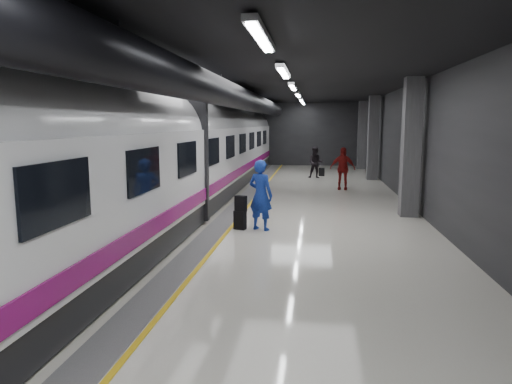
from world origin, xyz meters
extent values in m
plane|color=silver|center=(0.00, 0.00, 0.00)|extent=(40.00, 40.00, 0.00)
cube|color=black|center=(0.00, 0.00, 4.50)|extent=(10.00, 40.00, 0.02)
cube|color=#28282B|center=(0.00, 20.00, 2.25)|extent=(10.00, 0.02, 4.50)
cube|color=#28282B|center=(-5.00, 0.00, 2.25)|extent=(0.02, 40.00, 4.50)
cube|color=#28282B|center=(5.00, 0.00, 2.25)|extent=(0.02, 40.00, 4.50)
cube|color=slate|center=(-1.35, 0.00, 0.01)|extent=(0.65, 39.80, 0.01)
cube|color=yellow|center=(-0.95, 0.00, 0.01)|extent=(0.10, 39.80, 0.01)
cylinder|color=black|center=(-1.30, 0.00, 3.95)|extent=(0.80, 38.00, 0.80)
cube|color=silver|center=(0.60, -6.00, 4.40)|extent=(0.22, 2.60, 0.10)
cube|color=silver|center=(0.60, -1.00, 4.40)|extent=(0.22, 2.60, 0.10)
cube|color=silver|center=(0.60, 4.00, 4.40)|extent=(0.22, 2.60, 0.10)
cube|color=silver|center=(0.60, 9.00, 4.40)|extent=(0.22, 2.60, 0.10)
cube|color=silver|center=(0.60, 14.00, 4.40)|extent=(0.22, 2.60, 0.10)
cube|color=silver|center=(0.60, 18.00, 4.40)|extent=(0.22, 2.60, 0.10)
cube|color=#515154|center=(4.55, 2.00, 2.25)|extent=(0.55, 0.55, 4.50)
cube|color=#515154|center=(4.55, 12.00, 2.25)|extent=(0.55, 0.55, 4.50)
cube|color=#515154|center=(4.55, 18.00, 2.25)|extent=(0.55, 0.55, 4.50)
cube|color=black|center=(-3.25, 0.00, 0.35)|extent=(2.80, 38.00, 0.60)
cube|color=white|center=(-3.25, 0.00, 1.75)|extent=(2.90, 38.00, 2.20)
cylinder|color=white|center=(-3.25, 0.00, 2.70)|extent=(2.80, 38.00, 2.80)
cube|color=#830B61|center=(-1.78, 0.00, 0.95)|extent=(0.04, 38.00, 0.35)
cube|color=black|center=(-3.25, 0.00, 2.00)|extent=(3.05, 0.25, 3.80)
cube|color=black|center=(-1.78, -8.00, 2.15)|extent=(0.05, 1.60, 0.85)
cube|color=black|center=(-1.78, -5.00, 2.15)|extent=(0.05, 1.60, 0.85)
cube|color=black|center=(-1.78, -2.00, 2.15)|extent=(0.05, 1.60, 0.85)
cube|color=black|center=(-1.78, 1.00, 2.15)|extent=(0.05, 1.60, 0.85)
cube|color=black|center=(-1.78, 4.00, 2.15)|extent=(0.05, 1.60, 0.85)
cube|color=black|center=(-1.78, 7.00, 2.15)|extent=(0.05, 1.60, 0.85)
cube|color=black|center=(-1.78, 10.00, 2.15)|extent=(0.05, 1.60, 0.85)
cube|color=black|center=(-1.78, 13.00, 2.15)|extent=(0.05, 1.60, 0.85)
cube|color=black|center=(-1.78, 16.00, 2.15)|extent=(0.05, 1.60, 0.85)
imported|color=#1738AF|center=(-0.05, -0.60, 1.01)|extent=(0.87, 0.74, 2.03)
cube|color=black|center=(-0.65, -0.62, 0.27)|extent=(0.38, 0.30, 0.54)
cube|color=black|center=(-0.63, -0.61, 0.77)|extent=(0.37, 0.29, 0.44)
imported|color=black|center=(1.50, 12.18, 0.87)|extent=(0.88, 0.71, 1.74)
imported|color=maroon|center=(2.73, 7.92, 0.98)|extent=(1.17, 0.54, 1.95)
cube|color=black|center=(1.86, 13.30, 0.24)|extent=(0.34, 0.24, 0.47)
camera|label=1|loc=(1.48, -13.37, 3.05)|focal=32.00mm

